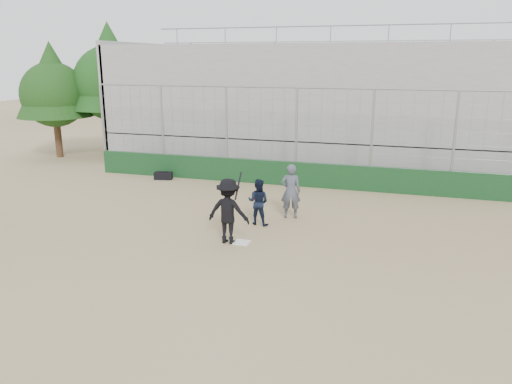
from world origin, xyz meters
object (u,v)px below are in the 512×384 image
(catcher_crouched, at_px, (258,209))
(umpire, at_px, (291,194))
(equipment_bag, at_px, (163,176))
(batter_at_plate, at_px, (228,211))

(catcher_crouched, distance_m, umpire, 1.33)
(umpire, height_order, equipment_bag, umpire)
(batter_at_plate, bearing_deg, umpire, 67.28)
(umpire, bearing_deg, batter_at_plate, 54.02)
(catcher_crouched, relative_size, umpire, 0.63)
(batter_at_plate, height_order, umpire, batter_at_plate)
(batter_at_plate, bearing_deg, catcher_crouched, 78.73)
(umpire, distance_m, equipment_bag, 7.54)
(batter_at_plate, xyz_separation_m, umpire, (1.16, 2.77, -0.12))
(catcher_crouched, relative_size, equipment_bag, 1.24)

